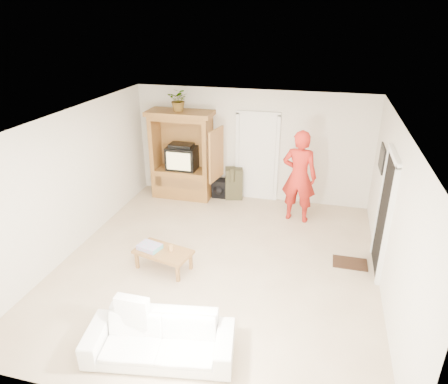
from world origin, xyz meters
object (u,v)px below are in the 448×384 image
object	(u,v)px
armoire	(183,161)
man	(299,177)
sofa	(160,339)
coffee_table	(163,253)

from	to	relation	value
armoire	man	distance (m)	2.84
armoire	sofa	xyz separation A→B (m)	(1.40, -4.88, -0.63)
sofa	armoire	bearing A→B (deg)	96.85
man	coffee_table	size ratio (longest dim) A/B	1.87
sofa	coffee_table	size ratio (longest dim) A/B	1.77
man	sofa	distance (m)	4.58
man	coffee_table	xyz separation A→B (m)	(-2.08, -2.46, -0.68)
sofa	coffee_table	distance (m)	1.98
sofa	coffee_table	world-z (taller)	sofa
armoire	sofa	distance (m)	5.12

